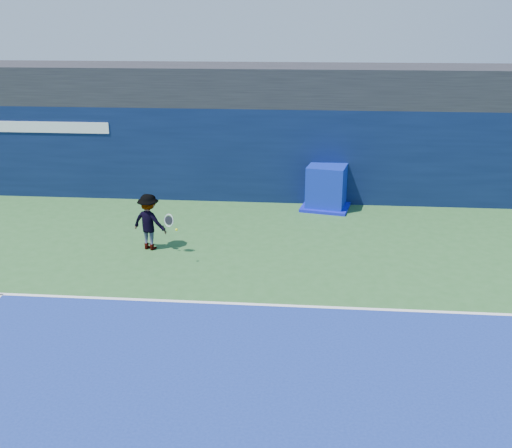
% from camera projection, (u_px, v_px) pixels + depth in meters
% --- Properties ---
extents(ground, '(80.00, 80.00, 0.00)m').
position_uv_depth(ground, '(206.00, 392.00, 9.17)').
color(ground, '#2C5E2A').
rests_on(ground, ground).
extents(baseline, '(24.00, 0.10, 0.01)m').
position_uv_depth(baseline, '(230.00, 303.00, 11.97)').
color(baseline, white).
rests_on(baseline, ground).
extents(stadium_band, '(36.00, 3.00, 1.20)m').
position_uv_depth(stadium_band, '(261.00, 84.00, 18.70)').
color(stadium_band, black).
rests_on(stadium_band, back_wall_assembly).
extents(back_wall_assembly, '(36.00, 1.03, 3.00)m').
position_uv_depth(back_wall_assembly, '(259.00, 154.00, 18.49)').
color(back_wall_assembly, '#0A1637').
rests_on(back_wall_assembly, ground).
extents(equipment_cart, '(1.69, 1.69, 1.37)m').
position_uv_depth(equipment_cart, '(327.00, 188.00, 17.83)').
color(equipment_cart, '#0B1D9D').
rests_on(equipment_cart, ground).
extents(tennis_player, '(1.26, 0.83, 1.47)m').
position_uv_depth(tennis_player, '(149.00, 222.00, 14.59)').
color(tennis_player, silver).
rests_on(tennis_player, ground).
extents(tennis_ball, '(0.06, 0.06, 0.06)m').
position_uv_depth(tennis_ball, '(176.00, 230.00, 13.55)').
color(tennis_ball, '#C3D017').
rests_on(tennis_ball, ground).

